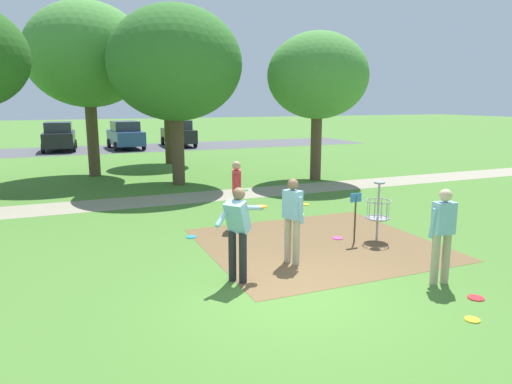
{
  "coord_description": "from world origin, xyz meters",
  "views": [
    {
      "loc": [
        -3.42,
        -6.5,
        3.2
      ],
      "look_at": [
        0.9,
        3.8,
        1.0
      ],
      "focal_mm": 32.75,
      "sensor_mm": 36.0,
      "label": 1
    }
  ],
  "objects_px": {
    "disc_golf_basket": "(376,209)",
    "tree_mid_left": "(318,76)",
    "parked_car_leftmost": "(59,136)",
    "parked_car_center_left": "(125,135)",
    "tree_near_left": "(167,75)",
    "frisbee_far_right": "(306,204)",
    "parked_car_center_right": "(178,133)",
    "frisbee_near_basket": "(338,238)",
    "player_foreground_watching": "(443,231)",
    "frisbee_mid_grass": "(191,237)",
    "tree_far_left": "(175,64)",
    "frisbee_by_tee": "(476,298)",
    "frisbee_far_left": "(472,320)",
    "tree_mid_right": "(87,55)",
    "player_throwing": "(237,190)",
    "player_waiting_left": "(238,228)",
    "player_waiting_right": "(293,216)"
  },
  "relations": [
    {
      "from": "tree_mid_left",
      "to": "parked_car_center_left",
      "type": "height_order",
      "value": "tree_mid_left"
    },
    {
      "from": "tree_mid_left",
      "to": "tree_near_left",
      "type": "bearing_deg",
      "value": 120.6
    },
    {
      "from": "disc_golf_basket",
      "to": "tree_mid_left",
      "type": "xyz_separation_m",
      "value": [
        2.99,
        7.94,
        3.38
      ]
    },
    {
      "from": "player_waiting_left",
      "to": "tree_mid_right",
      "type": "bearing_deg",
      "value": 96.28
    },
    {
      "from": "player_waiting_right",
      "to": "parked_car_center_left",
      "type": "height_order",
      "value": "parked_car_center_left"
    },
    {
      "from": "player_throwing",
      "to": "frisbee_mid_grass",
      "type": "height_order",
      "value": "player_throwing"
    },
    {
      "from": "player_throwing",
      "to": "frisbee_near_basket",
      "type": "distance_m",
      "value": 2.78
    },
    {
      "from": "frisbee_near_basket",
      "to": "tree_mid_left",
      "type": "height_order",
      "value": "tree_mid_left"
    },
    {
      "from": "player_waiting_left",
      "to": "parked_car_leftmost",
      "type": "xyz_separation_m",
      "value": [
        -2.83,
        25.33,
        -0.06
      ]
    },
    {
      "from": "player_waiting_right",
      "to": "parked_car_leftmost",
      "type": "height_order",
      "value": "parked_car_leftmost"
    },
    {
      "from": "parked_car_leftmost",
      "to": "parked_car_center_left",
      "type": "height_order",
      "value": "same"
    },
    {
      "from": "tree_near_left",
      "to": "parked_car_center_left",
      "type": "relative_size",
      "value": 1.41
    },
    {
      "from": "player_waiting_left",
      "to": "parked_car_leftmost",
      "type": "bearing_deg",
      "value": 96.37
    },
    {
      "from": "tree_near_left",
      "to": "parked_car_leftmost",
      "type": "height_order",
      "value": "tree_near_left"
    },
    {
      "from": "frisbee_far_left",
      "to": "tree_near_left",
      "type": "relative_size",
      "value": 0.04
    },
    {
      "from": "frisbee_far_right",
      "to": "parked_car_leftmost",
      "type": "height_order",
      "value": "parked_car_leftmost"
    },
    {
      "from": "player_foreground_watching",
      "to": "player_waiting_right",
      "type": "distance_m",
      "value": 2.75
    },
    {
      "from": "frisbee_far_right",
      "to": "parked_car_center_right",
      "type": "height_order",
      "value": "parked_car_center_right"
    },
    {
      "from": "player_waiting_right",
      "to": "disc_golf_basket",
      "type": "bearing_deg",
      "value": 13.53
    },
    {
      "from": "disc_golf_basket",
      "to": "parked_car_leftmost",
      "type": "distance_m",
      "value": 25.13
    },
    {
      "from": "tree_near_left",
      "to": "parked_car_leftmost",
      "type": "relative_size",
      "value": 1.41
    },
    {
      "from": "disc_golf_basket",
      "to": "tree_mid_right",
      "type": "height_order",
      "value": "tree_mid_right"
    },
    {
      "from": "parked_car_center_left",
      "to": "tree_far_left",
      "type": "bearing_deg",
      "value": -89.71
    },
    {
      "from": "frisbee_by_tee",
      "to": "tree_near_left",
      "type": "distance_m",
      "value": 19.16
    },
    {
      "from": "frisbee_far_right",
      "to": "parked_car_center_right",
      "type": "xyz_separation_m",
      "value": [
        0.84,
        20.32,
        0.91
      ]
    },
    {
      "from": "disc_golf_basket",
      "to": "parked_car_center_left",
      "type": "xyz_separation_m",
      "value": [
        -2.48,
        23.86,
        0.17
      ]
    },
    {
      "from": "disc_golf_basket",
      "to": "parked_car_center_left",
      "type": "distance_m",
      "value": 23.99
    },
    {
      "from": "frisbee_near_basket",
      "to": "tree_near_left",
      "type": "distance_m",
      "value": 15.5
    },
    {
      "from": "frisbee_near_basket",
      "to": "frisbee_far_right",
      "type": "height_order",
      "value": "same"
    },
    {
      "from": "frisbee_far_left",
      "to": "parked_car_center_left",
      "type": "bearing_deg",
      "value": 92.85
    },
    {
      "from": "disc_golf_basket",
      "to": "tree_mid_left",
      "type": "height_order",
      "value": "tree_mid_left"
    },
    {
      "from": "tree_near_left",
      "to": "parked_car_center_right",
      "type": "bearing_deg",
      "value": 73.8
    },
    {
      "from": "disc_golf_basket",
      "to": "tree_near_left",
      "type": "bearing_deg",
      "value": 95.16
    },
    {
      "from": "parked_car_center_left",
      "to": "frisbee_far_left",
      "type": "bearing_deg",
      "value": -87.15
    },
    {
      "from": "tree_mid_left",
      "to": "tree_far_left",
      "type": "bearing_deg",
      "value": 168.01
    },
    {
      "from": "player_foreground_watching",
      "to": "player_throwing",
      "type": "xyz_separation_m",
      "value": [
        -2.01,
        4.88,
        0.0
      ]
    },
    {
      "from": "frisbee_by_tee",
      "to": "frisbee_mid_grass",
      "type": "height_order",
      "value": "same"
    },
    {
      "from": "frisbee_by_tee",
      "to": "parked_car_leftmost",
      "type": "height_order",
      "value": "parked_car_leftmost"
    },
    {
      "from": "frisbee_mid_grass",
      "to": "parked_car_leftmost",
      "type": "distance_m",
      "value": 22.52
    },
    {
      "from": "tree_near_left",
      "to": "frisbee_near_basket",
      "type": "bearing_deg",
      "value": -87.27
    },
    {
      "from": "frisbee_far_right",
      "to": "frisbee_far_left",
      "type": "bearing_deg",
      "value": -100.79
    },
    {
      "from": "disc_golf_basket",
      "to": "tree_mid_right",
      "type": "distance_m",
      "value": 14.22
    },
    {
      "from": "player_foreground_watching",
      "to": "parked_car_leftmost",
      "type": "bearing_deg",
      "value": 102.78
    },
    {
      "from": "tree_near_left",
      "to": "parked_car_center_right",
      "type": "relative_size",
      "value": 1.42
    },
    {
      "from": "tree_near_left",
      "to": "parked_car_leftmost",
      "type": "bearing_deg",
      "value": 120.27
    },
    {
      "from": "tree_near_left",
      "to": "parked_car_center_right",
      "type": "distance_m",
      "value": 9.99
    },
    {
      "from": "frisbee_near_basket",
      "to": "frisbee_mid_grass",
      "type": "height_order",
      "value": "same"
    },
    {
      "from": "frisbee_far_right",
      "to": "parked_car_center_right",
      "type": "bearing_deg",
      "value": 87.65
    },
    {
      "from": "player_throwing",
      "to": "frisbee_far_left",
      "type": "xyz_separation_m",
      "value": [
        1.41,
        -6.18,
        -0.96
      ]
    },
    {
      "from": "frisbee_far_left",
      "to": "frisbee_far_right",
      "type": "xyz_separation_m",
      "value": [
        1.49,
        7.84,
        0.0
      ]
    }
  ]
}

